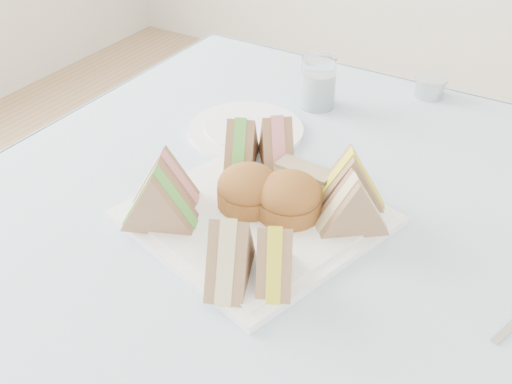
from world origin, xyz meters
The scene contains 17 objects.
table centered at (0.00, 0.00, 0.37)m, with size 0.90×0.90×0.74m, color brown.
tablecloth centered at (0.00, 0.00, 0.74)m, with size 1.02×1.02×0.01m, color #CAE5FC.
serving_plate centered at (-0.05, -0.05, 0.75)m, with size 0.30×0.30×0.01m, color white.
sandwich_fl_a centered at (-0.18, -0.09, 0.80)m, with size 0.09×0.04×0.08m, color #9A7754, non-canonical shape.
sandwich_fl_b centered at (-0.15, -0.14, 0.80)m, with size 0.10×0.05×0.09m, color #9A7754, non-canonical shape.
sandwich_fr_a centered at (0.04, -0.15, 0.80)m, with size 0.09×0.04×0.08m, color #9A7754, non-canonical shape.
sandwich_fr_b centered at (-0.01, -0.18, 0.80)m, with size 0.10×0.05×0.09m, color #9A7754, non-canonical shape.
sandwich_bl_a centered at (-0.14, 0.05, 0.80)m, with size 0.09×0.04×0.08m, color #9A7754, non-canonical shape.
sandwich_bl_b centered at (-0.09, 0.08, 0.80)m, with size 0.10×0.05×0.09m, color #9A7754, non-canonical shape.
sandwich_br_a centered at (0.08, -0.01, 0.80)m, with size 0.10×0.05×0.09m, color #9A7754, non-canonical shape.
sandwich_br_b centered at (0.05, 0.04, 0.80)m, with size 0.10×0.05×0.09m, color #9A7754, non-canonical shape.
scone_left centered at (-0.07, -0.04, 0.79)m, with size 0.09×0.09×0.06m, color #A76528.
scone_right centered at (-0.01, -0.03, 0.79)m, with size 0.09×0.09×0.06m, color #A76528.
pastry_slice centered at (-0.02, 0.04, 0.78)m, with size 0.09×0.03×0.04m, color tan.
side_plate centered at (-0.20, 0.16, 0.75)m, with size 0.20×0.20×0.01m, color white.
water_glass centered at (-0.14, 0.31, 0.79)m, with size 0.06×0.06×0.10m, color white.
tea_strainer centered at (0.03, 0.46, 0.76)m, with size 0.06×0.06×0.04m, color #B2B2B2.
Camera 1 is at (0.32, -0.66, 1.30)m, focal length 45.00 mm.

